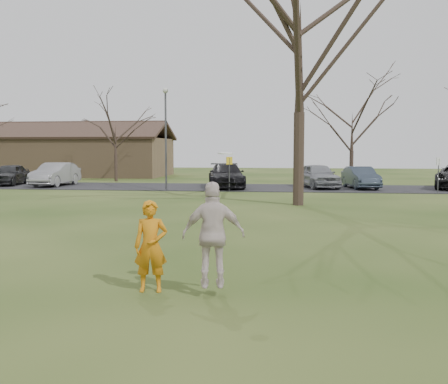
{
  "coord_description": "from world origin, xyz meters",
  "views": [
    {
      "loc": [
        1.64,
        -8.69,
        2.58
      ],
      "look_at": [
        0.0,
        4.0,
        1.5
      ],
      "focal_mm": 41.41,
      "sensor_mm": 36.0,
      "label": 1
    }
  ],
  "objects": [
    {
      "name": "ground",
      "position": [
        0.0,
        0.0,
        0.0
      ],
      "size": [
        120.0,
        120.0,
        0.0
      ],
      "primitive_type": "plane",
      "color": "#1E380F",
      "rests_on": "ground"
    },
    {
      "name": "parking_strip",
      "position": [
        0.0,
        25.0,
        0.02
      ],
      "size": [
        62.0,
        6.5,
        0.04
      ],
      "primitive_type": "cube",
      "color": "black",
      "rests_on": "ground"
    },
    {
      "name": "player_defender",
      "position": [
        -0.85,
        0.24,
        0.83
      ],
      "size": [
        0.66,
        0.48,
        1.66
      ],
      "primitive_type": "imported",
      "rotation": [
        0.0,
        0.0,
        0.15
      ],
      "color": "#C77410",
      "rests_on": "ground"
    },
    {
      "name": "car_0",
      "position": [
        -17.82,
        25.06,
        0.78
      ],
      "size": [
        2.4,
        4.57,
        1.48
      ],
      "primitive_type": "imported",
      "rotation": [
        0.0,
        0.0,
        0.16
      ],
      "color": "#262729",
      "rests_on": "parking_strip"
    },
    {
      "name": "car_1",
      "position": [
        -14.31,
        24.79,
        0.82
      ],
      "size": [
        1.73,
        4.79,
        1.57
      ],
      "primitive_type": "imported",
      "rotation": [
        0.0,
        0.0,
        -0.02
      ],
      "color": "gray",
      "rests_on": "parking_strip"
    },
    {
      "name": "car_3",
      "position": [
        -2.5,
        24.6,
        0.82
      ],
      "size": [
        3.17,
        5.73,
        1.57
      ],
      "primitive_type": "imported",
      "rotation": [
        0.0,
        0.0,
        0.19
      ],
      "color": "black",
      "rests_on": "parking_strip"
    },
    {
      "name": "car_4",
      "position": [
        3.41,
        25.2,
        0.83
      ],
      "size": [
        3.05,
        4.96,
        1.58
      ],
      "primitive_type": "imported",
      "rotation": [
        0.0,
        0.0,
        0.27
      ],
      "color": "gray",
      "rests_on": "parking_strip"
    },
    {
      "name": "car_5",
      "position": [
        6.09,
        25.04,
        0.73
      ],
      "size": [
        2.15,
        4.39,
        1.38
      ],
      "primitive_type": "imported",
      "rotation": [
        0.0,
        0.0,
        0.17
      ],
      "color": "#313B49",
      "rests_on": "parking_strip"
    },
    {
      "name": "catching_play",
      "position": [
        0.33,
        0.04,
        1.09
      ],
      "size": [
        1.14,
        0.62,
        2.36
      ],
      "color": "beige",
      "rests_on": "ground"
    },
    {
      "name": "building",
      "position": [
        -20.0,
        38.0,
        1.93
      ],
      "size": [
        20.6,
        8.5,
        5.14
      ],
      "color": "#8C6D4C",
      "rests_on": "ground"
    },
    {
      "name": "lamp_post",
      "position": [
        -6.0,
        22.5,
        3.97
      ],
      "size": [
        0.34,
        0.34,
        6.27
      ],
      "color": "#47474C",
      "rests_on": "ground"
    },
    {
      "name": "sign_yellow",
      "position": [
        -2.0,
        22.0,
        1.45
      ],
      "size": [
        0.35,
        0.35,
        2.08
      ],
      "color": "#47474C",
      "rests_on": "ground"
    },
    {
      "name": "sign_white",
      "position": [
        10.0,
        22.0,
        1.45
      ],
      "size": [
        0.35,
        0.35,
        2.08
      ],
      "color": "#47474C",
      "rests_on": "ground"
    },
    {
      "name": "big_tree",
      "position": [
        2.0,
        15.0,
        7.0
      ],
      "size": [
        9.0,
        9.0,
        14.0
      ],
      "primitive_type": null,
      "color": "#352821",
      "rests_on": "ground"
    },
    {
      "name": "small_tree_row",
      "position": [
        4.38,
        30.06,
        3.89
      ],
      "size": [
        55.0,
        5.9,
        8.5
      ],
      "color": "#352821",
      "rests_on": "ground"
    }
  ]
}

